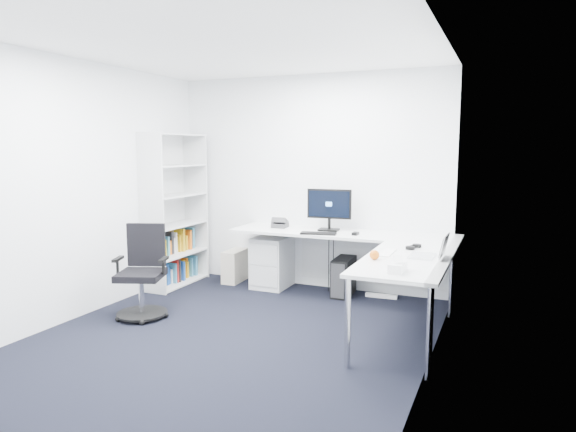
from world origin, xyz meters
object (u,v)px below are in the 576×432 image
at_px(bookshelf, 175,210).
at_px(laptop, 423,245).
at_px(monitor, 329,209).
at_px(task_chair, 141,272).
at_px(l_desk, 332,271).

relative_size(bookshelf, laptop, 6.19).
xyz_separation_m(bookshelf, monitor, (1.99, 0.36, 0.06)).
xyz_separation_m(bookshelf, laptop, (3.27, -0.73, -0.09)).
height_order(task_chair, laptop, laptop).
bearing_deg(monitor, bookshelf, -174.70).
height_order(task_chair, monitor, monitor).
bearing_deg(laptop, bookshelf, 169.13).
distance_m(l_desk, task_chair, 2.10).
bearing_deg(bookshelf, laptop, -12.66).
relative_size(task_chair, laptop, 3.06).
distance_m(bookshelf, laptop, 3.35).
bearing_deg(task_chair, laptop, -9.87).
height_order(l_desk, laptop, laptop).
relative_size(l_desk, laptop, 8.45).
height_order(bookshelf, laptop, bookshelf).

